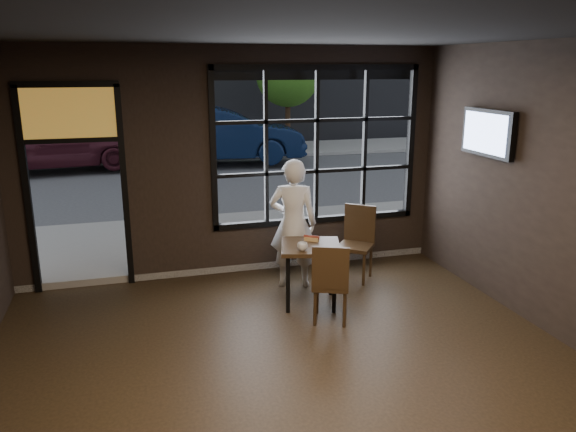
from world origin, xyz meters
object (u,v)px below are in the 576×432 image
object	(u,v)px
cafe_table	(310,274)
navy_car	(220,135)
chair_near	(331,282)
man	(293,223)

from	to	relation	value
cafe_table	navy_car	size ratio (longest dim) A/B	0.16
cafe_table	chair_near	distance (m)	0.54
cafe_table	chair_near	world-z (taller)	chair_near
man	cafe_table	bearing A→B (deg)	112.46
cafe_table	chair_near	size ratio (longest dim) A/B	0.81
cafe_table	navy_car	distance (m)	10.41
navy_car	cafe_table	bearing A→B (deg)	-177.33
man	navy_car	distance (m)	9.75
cafe_table	navy_car	bearing A→B (deg)	102.86
cafe_table	man	distance (m)	0.82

